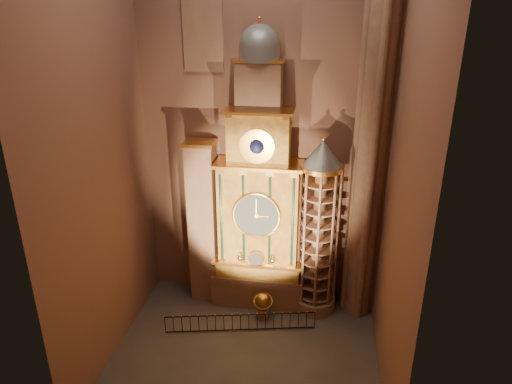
% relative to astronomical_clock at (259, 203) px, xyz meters
% --- Properties ---
extents(floor, '(14.00, 14.00, 0.00)m').
position_rel_astronomical_clock_xyz_m(floor, '(0.00, -4.96, -6.68)').
color(floor, '#383330').
rests_on(floor, ground).
extents(wall_back, '(22.00, 0.00, 22.00)m').
position_rel_astronomical_clock_xyz_m(wall_back, '(0.00, 1.04, 4.32)').
color(wall_back, brown).
rests_on(wall_back, floor).
extents(wall_left, '(0.00, 22.00, 22.00)m').
position_rel_astronomical_clock_xyz_m(wall_left, '(-7.00, -4.96, 4.32)').
color(wall_left, brown).
rests_on(wall_left, floor).
extents(wall_right, '(0.00, 22.00, 22.00)m').
position_rel_astronomical_clock_xyz_m(wall_right, '(7.00, -4.96, 4.32)').
color(wall_right, brown).
rests_on(wall_right, floor).
extents(astronomical_clock, '(5.60, 2.41, 16.70)m').
position_rel_astronomical_clock_xyz_m(astronomical_clock, '(0.00, 0.00, 0.00)').
color(astronomical_clock, '#8C634C').
rests_on(astronomical_clock, floor).
extents(portrait_tower, '(1.80, 1.60, 10.20)m').
position_rel_astronomical_clock_xyz_m(portrait_tower, '(-3.40, 0.02, -1.53)').
color(portrait_tower, '#8C634C').
rests_on(portrait_tower, floor).
extents(stair_turret, '(2.50, 2.50, 10.80)m').
position_rel_astronomical_clock_xyz_m(stair_turret, '(3.50, -0.26, -1.41)').
color(stair_turret, '#8C634C').
rests_on(stair_turret, floor).
extents(gothic_pier, '(2.04, 2.04, 22.00)m').
position_rel_astronomical_clock_xyz_m(gothic_pier, '(6.10, 0.04, 4.32)').
color(gothic_pier, '#8C634C').
rests_on(gothic_pier, floor).
extents(stained_glass_window, '(2.20, 0.14, 5.20)m').
position_rel_astronomical_clock_xyz_m(stained_glass_window, '(-3.20, 0.95, 9.82)').
color(stained_glass_window, navy).
rests_on(stained_glass_window, wall_back).
extents(celestial_globe, '(1.17, 1.10, 1.65)m').
position_rel_astronomical_clock_xyz_m(celestial_globe, '(0.52, -1.82, -5.69)').
color(celestial_globe, '#8C634C').
rests_on(celestial_globe, floor).
extents(iron_railing, '(8.34, 1.78, 1.08)m').
position_rel_astronomical_clock_xyz_m(iron_railing, '(-0.57, -3.19, -6.09)').
color(iron_railing, black).
rests_on(iron_railing, floor).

